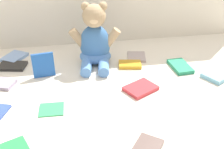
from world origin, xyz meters
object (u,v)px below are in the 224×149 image
Objects in this scene: book_case_2 at (51,109)px; book_case_3 at (43,65)px; book_case_11 at (130,64)px; book_case_12 at (141,88)px; book_case_5 at (14,57)px; book_case_7 at (136,57)px; book_case_10 at (180,66)px; teddy_bear at (95,42)px; book_case_1 at (214,77)px; book_case_8 at (12,66)px; book_case_0 at (148,147)px.

book_case_2 is 0.27m from book_case_3.
book_case_11 is at bearing -4.58° from book_case_3.
book_case_3 is at bearing 102.94° from book_case_11.
book_case_2 is 0.38m from book_case_12.
book_case_5 is 0.93× the size of book_case_12.
book_case_7 is 0.23m from book_case_10.
book_case_1 is at bearing -17.40° from teddy_bear.
book_case_2 is (-0.72, -0.11, -0.01)m from book_case_1.
book_case_7 is (-0.29, 0.26, -0.00)m from book_case_1.
book_case_8 is 0.57m from book_case_11.
book_case_2 is at bearing -21.45° from book_case_1.
teddy_bear reaches higher than book_case_3.
book_case_2 is 0.68× the size of book_case_10.
book_case_10 is (0.79, -0.15, 0.00)m from book_case_8.
book_case_12 is (0.56, -0.39, 0.00)m from book_case_5.
book_case_11 is (0.41, 0.02, -0.05)m from book_case_3.
book_case_11 is at bearing 93.09° from book_case_8.
book_case_0 is at bearing 90.40° from book_case_7.
teddy_bear reaches higher than book_case_7.
book_case_1 is (0.42, 0.37, 0.00)m from book_case_0.
book_case_2 is at bearing -107.11° from book_case_12.
book_case_5 reaches higher than book_case_2.
book_case_5 is at bearing -18.94° from book_case_0.
book_case_7 is 1.01× the size of book_case_11.
book_case_7 is (0.43, 0.37, 0.00)m from book_case_2.
book_case_7 is at bearing -64.29° from book_case_0.
book_case_1 reaches higher than book_case_5.
book_case_1 reaches higher than book_case_11.
book_case_5 is 0.62m from book_case_7.
book_case_1 is 0.16m from book_case_10.
book_case_12 is (0.16, -0.28, -0.10)m from teddy_bear.
book_case_12 is at bearing 90.59° from book_case_7.
teddy_bear is 2.76× the size of book_case_11.
book_case_5 is at bearing -153.51° from book_case_12.
book_case_0 is at bearing -126.07° from book_case_10.
book_case_3 is 0.20m from book_case_8.
book_case_0 is at bearing -65.00° from book_case_3.
book_case_5 is 0.09m from book_case_8.
book_case_0 is at bearing 11.29° from book_case_1.
book_case_11 is (0.56, -0.09, 0.00)m from book_case_8.
book_case_1 is 0.39m from book_case_7.
book_case_11 is at bearing 161.37° from book_case_10.
book_case_7 is (0.62, -0.10, -0.00)m from book_case_5.
book_case_11 reaches higher than book_case_0.
book_case_3 is 0.94× the size of book_case_5.
book_case_2 is at bearing 52.47° from book_case_7.
book_case_10 is at bearing -66.88° from book_case_2.
book_case_8 is at bearing -56.74° from book_case_5.
book_case_1 is 0.78× the size of book_case_8.
book_case_0 is 0.34m from book_case_12.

